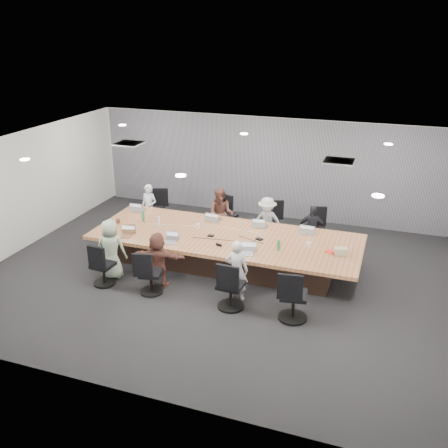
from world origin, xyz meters
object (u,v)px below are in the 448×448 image
(laptop_3, at_px, (308,232))
(chair_6, at_px, (231,289))
(laptop_1, at_px, (213,219))
(laptop_5, at_px, (169,243))
(laptop_6, at_px, (245,254))
(chair_3, at_px, (314,232))
(chair_7, at_px, (293,299))
(bottle_clear, at_px, (159,221))
(chair_0, at_px, (156,211))
(person_4, at_px, (111,249))
(laptop_2, at_px, (261,226))
(bottle_green_left, at_px, (143,217))
(person_1, at_px, (221,214))
(person_5, at_px, (158,260))
(laptop_0, at_px, (139,210))
(chair_1, at_px, (226,219))
(chair_5, at_px, (151,277))
(person_2, at_px, (267,222))
(chair_2, at_px, (270,225))
(bottle_green_right, at_px, (279,245))
(chair_4, at_px, (103,268))
(person_3, at_px, (312,229))
(canvas_bag, at_px, (341,251))
(conference_table, at_px, (225,249))
(person_0, at_px, (149,207))
(person_6, at_px, (237,270))
(stapler, at_px, (219,245))
(snack_packet, at_px, (330,252))
(laptop_4, at_px, (124,236))

(laptop_3, bearing_deg, chair_6, 70.93)
(laptop_1, xyz_separation_m, laptop_5, (-0.43, -1.60, 0.00))
(laptop_6, bearing_deg, laptop_1, 115.85)
(chair_3, bearing_deg, chair_7, 79.07)
(chair_3, bearing_deg, bottle_clear, 11.90)
(chair_0, xyz_separation_m, person_4, (0.49, -3.05, 0.28))
(laptop_2, xyz_separation_m, bottle_green_left, (-2.73, -0.66, 0.11))
(person_1, height_order, person_4, person_1)
(chair_0, height_order, person_5, person_5)
(laptop_0, bearing_deg, person_1, -166.22)
(chair_7, height_order, person_1, person_1)
(chair_1, height_order, laptop_6, chair_1)
(chair_5, distance_m, bottle_clear, 1.90)
(chair_5, height_order, laptop_5, laptop_5)
(chair_1, xyz_separation_m, person_2, (1.19, -0.35, 0.21))
(laptop_5, bearing_deg, laptop_6, -7.36)
(chair_2, relative_size, laptop_2, 2.73)
(laptop_1, relative_size, bottle_green_right, 1.56)
(chair_1, relative_size, bottle_clear, 3.68)
(laptop_6, bearing_deg, chair_4, -175.35)
(person_3, distance_m, canvas_bag, 1.74)
(laptop_2, relative_size, person_3, 0.25)
(chair_4, bearing_deg, bottle_green_left, 94.26)
(person_3, bearing_deg, person_2, 178.57)
(conference_table, height_order, bottle_clear, bottle_clear)
(person_0, distance_m, person_4, 2.74)
(conference_table, bearing_deg, chair_1, 109.04)
(laptop_1, distance_m, bottle_clear, 1.33)
(person_6, bearing_deg, laptop_1, -64.97)
(conference_table, xyz_separation_m, chair_2, (0.60, 1.70, 0.01))
(chair_6, height_order, stapler, chair_6)
(chair_3, relative_size, person_1, 0.56)
(chair_3, relative_size, laptop_1, 2.15)
(chair_7, xyz_separation_m, person_4, (-4.05, 0.35, 0.24))
(laptop_0, bearing_deg, bottle_green_left, 124.63)
(person_0, distance_m, person_2, 3.21)
(laptop_6, xyz_separation_m, bottle_green_left, (-2.83, 0.94, 0.11))
(chair_0, distance_m, person_0, 0.42)
(laptop_2, xyz_separation_m, person_4, (-2.73, -2.15, -0.09))
(laptop_3, distance_m, snack_packet, 1.14)
(laptop_0, distance_m, bottle_green_right, 4.09)
(person_6, bearing_deg, chair_1, -73.00)
(person_1, xyz_separation_m, laptop_2, (1.19, -0.55, 0.07))
(laptop_4, height_order, person_5, person_5)
(person_1, bearing_deg, stapler, -77.34)
(bottle_green_right, distance_m, canvas_bag, 1.27)
(person_2, bearing_deg, stapler, -102.72)
(person_0, bearing_deg, stapler, -30.55)
(laptop_1, relative_size, person_5, 0.30)
(person_5, height_order, laptop_6, person_5)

